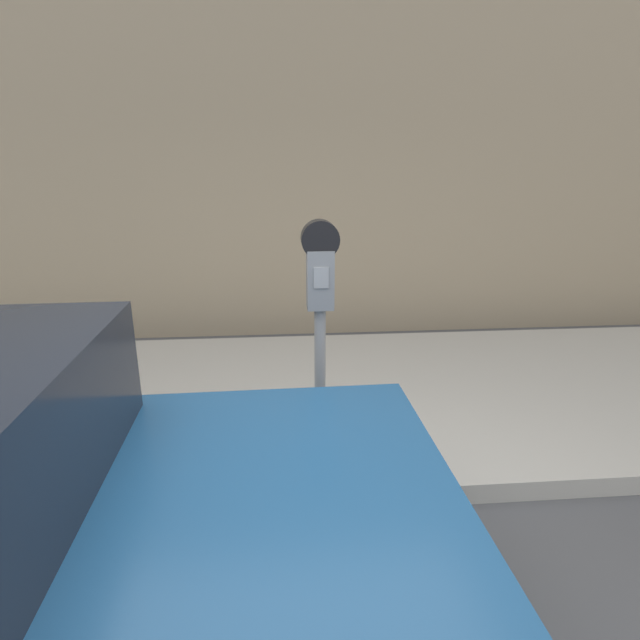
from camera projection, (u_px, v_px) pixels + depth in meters
ground_plane at (285, 637)px, 2.19m from camera, size 60.00×60.00×0.00m
sidewalk at (281, 398)px, 4.26m from camera, size 24.00×2.80×0.14m
building_facade at (273, 92)px, 5.39m from camera, size 24.00×0.30×5.44m
parking_meter at (320, 300)px, 2.86m from camera, size 0.21×0.15×1.56m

